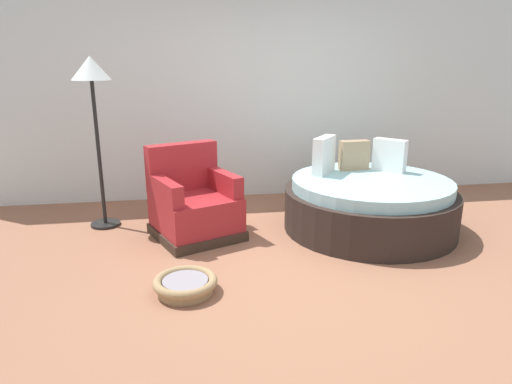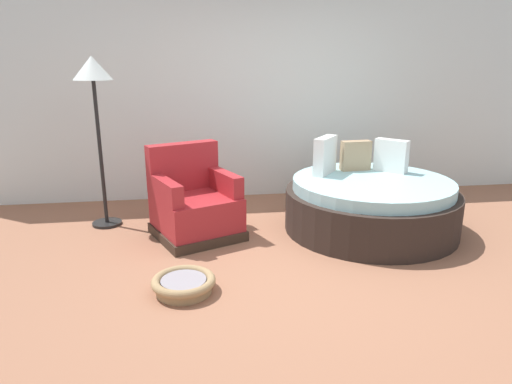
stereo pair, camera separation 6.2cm
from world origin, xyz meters
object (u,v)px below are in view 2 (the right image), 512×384
object	(u,v)px
red_armchair	(194,205)
pet_basket	(184,284)
floor_lamp	(94,85)
round_daybed	(370,204)

from	to	relation	value
red_armchair	pet_basket	size ratio (longest dim) A/B	2.05
red_armchair	floor_lamp	xyz separation A→B (m)	(-0.97, 0.45, 1.20)
red_armchair	pet_basket	distance (m)	1.27
round_daybed	red_armchair	world-z (taller)	round_daybed
pet_basket	floor_lamp	bearing A→B (deg)	116.97
pet_basket	red_armchair	bearing A→B (deg)	84.92
red_armchair	pet_basket	xyz separation A→B (m)	(-0.11, -1.24, -0.26)
round_daybed	pet_basket	size ratio (longest dim) A/B	3.59
red_armchair	round_daybed	bearing A→B (deg)	-3.34
pet_basket	floor_lamp	xyz separation A→B (m)	(-0.86, 1.70, 1.46)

